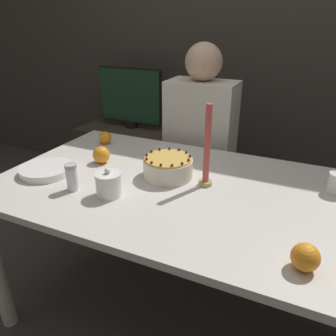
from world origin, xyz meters
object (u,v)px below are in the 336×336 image
Objects in this scene: sugar_bowl at (109,184)px; candle at (207,153)px; sugar_shaker at (72,177)px; cake at (168,167)px; person_man_blue_shirt at (199,161)px; tv_monitor at (130,97)px.

sugar_bowl is 0.35× the size of candle.
candle is (0.48, 0.27, 0.09)m from sugar_shaker.
candle reaches higher than sugar_shaker.
sugar_shaker reaches higher than cake.
sugar_shaker is 0.94m from person_man_blue_shirt.
sugar_shaker is (-0.30, -0.27, 0.01)m from cake.
candle reaches higher than tv_monitor.
sugar_shaker is 1.41m from tv_monitor.
tv_monitor is (-0.99, 1.05, -0.07)m from candle.
sugar_bowl is 0.22× the size of tv_monitor.
candle reaches higher than sugar_bowl.
tv_monitor is at bearing 117.31° from sugar_bowl.
tv_monitor is at bearing 133.19° from candle.
sugar_shaker is at bearing -171.95° from sugar_bowl.
person_man_blue_shirt reaches higher than tv_monitor.
sugar_bowl is at bearing 8.05° from sugar_shaker.
person_man_blue_shirt reaches higher than cake.
person_man_blue_shirt is (0.24, 0.88, -0.23)m from sugar_shaker.
cake is at bearing 95.86° from person_man_blue_shirt.
sugar_shaker is 0.09× the size of person_man_blue_shirt.
person_man_blue_shirt is at bearing 84.81° from sugar_bowl.
cake is 0.20m from candle.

